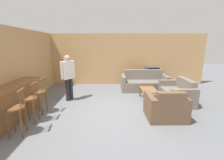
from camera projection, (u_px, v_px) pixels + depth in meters
name	position (u px, v px, depth m)	size (l,w,h in m)	color
ground_plane	(115.00, 112.00, 4.66)	(24.00, 24.00, 0.00)	slate
wall_back	(114.00, 60.00, 7.74)	(9.40, 0.08, 2.60)	tan
wall_left	(29.00, 66.00, 5.54)	(0.08, 8.48, 2.60)	tan
bar_counter	(9.00, 105.00, 3.95)	(0.55, 2.72, 0.98)	brown
bar_chair_near	(16.00, 111.00, 3.38)	(0.45, 0.45, 1.10)	brown
bar_chair_mid	(30.00, 101.00, 3.97)	(0.41, 0.41, 1.10)	brown
bar_chair_far	(40.00, 95.00, 4.50)	(0.44, 0.44, 1.10)	brown
couch_far	(144.00, 83.00, 6.93)	(2.07, 0.95, 0.90)	#70665B
armchair_near	(166.00, 108.00, 4.23)	(1.04, 0.90, 0.88)	brown
loveseat_right	(177.00, 94.00, 5.47)	(0.87, 1.44, 0.86)	#70665B
coffee_table	(149.00, 91.00, 5.63)	(0.55, 0.88, 0.43)	brown
tv_unit	(152.00, 80.00, 7.71)	(0.96, 0.44, 0.52)	#2D2319
tv	(152.00, 71.00, 7.60)	(0.64, 0.43, 0.45)	#4C4C4C
table_lamp	(159.00, 69.00, 7.58)	(0.22, 0.22, 0.46)	brown
person_by_window	(68.00, 75.00, 5.50)	(0.42, 0.51, 1.69)	black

